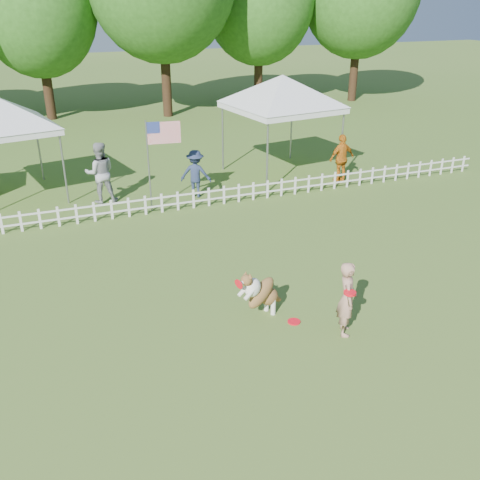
# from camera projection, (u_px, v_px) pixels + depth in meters

# --- Properties ---
(ground) EXTENTS (120.00, 120.00, 0.00)m
(ground) POSITION_uv_depth(u_px,v_px,m) (284.00, 328.00, 10.59)
(ground) COLOR #365E1D
(ground) RESTS_ON ground
(picket_fence) EXTENTS (22.00, 0.08, 0.60)m
(picket_fence) POSITION_uv_depth(u_px,v_px,m) (186.00, 200.00, 16.40)
(picket_fence) COLOR silver
(picket_fence) RESTS_ON ground
(handler) EXTENTS (0.56, 0.66, 1.52)m
(handler) POSITION_uv_depth(u_px,v_px,m) (347.00, 299.00, 10.15)
(handler) COLOR tan
(handler) RESTS_ON ground
(dog) EXTENTS (1.15, 0.72, 1.13)m
(dog) POSITION_uv_depth(u_px,v_px,m) (262.00, 292.00, 10.75)
(dog) COLOR brown
(dog) RESTS_ON ground
(frisbee_on_turf) EXTENTS (0.32, 0.32, 0.02)m
(frisbee_on_turf) POSITION_uv_depth(u_px,v_px,m) (294.00, 322.00, 10.78)
(frisbee_on_turf) COLOR red
(frisbee_on_turf) RESTS_ON ground
(canopy_tent_left) EXTENTS (3.75, 3.75, 3.25)m
(canopy_tent_left) POSITION_uv_depth(u_px,v_px,m) (2.00, 150.00, 16.69)
(canopy_tent_left) COLOR silver
(canopy_tent_left) RESTS_ON ground
(canopy_tent_right) EXTENTS (3.81, 3.81, 3.47)m
(canopy_tent_right) POSITION_uv_depth(u_px,v_px,m) (281.00, 127.00, 19.09)
(canopy_tent_right) COLOR silver
(canopy_tent_right) RESTS_ON ground
(flag_pole) EXTENTS (1.07, 0.22, 2.77)m
(flag_pole) POSITION_uv_depth(u_px,v_px,m) (149.00, 167.00, 15.83)
(flag_pole) COLOR gray
(flag_pole) RESTS_ON ground
(spectator_a) EXTENTS (0.99, 0.80, 1.93)m
(spectator_a) POSITION_uv_depth(u_px,v_px,m) (100.00, 173.00, 16.71)
(spectator_a) COLOR #939397
(spectator_a) RESTS_ON ground
(spectator_b) EXTENTS (1.15, 0.97, 1.55)m
(spectator_b) POSITION_uv_depth(u_px,v_px,m) (196.00, 174.00, 17.26)
(spectator_b) COLOR #222C49
(spectator_b) RESTS_ON ground
(spectator_c) EXTENTS (1.02, 0.51, 1.68)m
(spectator_c) POSITION_uv_depth(u_px,v_px,m) (342.00, 158.00, 18.66)
(spectator_c) COLOR #C16A16
(spectator_c) RESTS_ON ground
(tree_center_left) EXTENTS (6.00, 6.00, 9.80)m
(tree_center_left) POSITION_uv_depth(u_px,v_px,m) (38.00, 20.00, 26.64)
(tree_center_left) COLOR #275518
(tree_center_left) RESTS_ON ground
(tree_right) EXTENTS (6.20, 6.20, 10.40)m
(tree_right) POSITION_uv_depth(u_px,v_px,m) (259.00, 12.00, 30.47)
(tree_right) COLOR #275518
(tree_right) RESTS_ON ground
(tree_far_right) EXTENTS (7.00, 7.00, 11.40)m
(tree_far_right) POSITION_uv_depth(u_px,v_px,m) (360.00, 2.00, 31.39)
(tree_far_right) COLOR #275518
(tree_far_right) RESTS_ON ground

